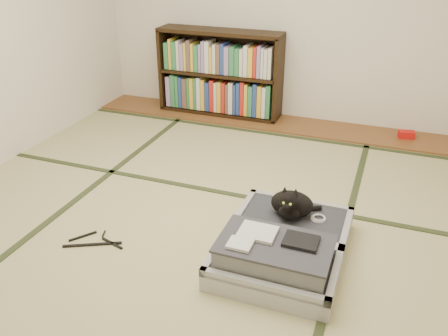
% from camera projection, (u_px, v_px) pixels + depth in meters
% --- Properties ---
extents(floor, '(4.50, 4.50, 0.00)m').
position_uv_depth(floor, '(201.00, 218.00, 3.42)').
color(floor, tan).
rests_on(floor, ground).
extents(wood_strip, '(4.00, 0.50, 0.02)m').
position_uv_depth(wood_strip, '(273.00, 122.00, 5.09)').
color(wood_strip, brown).
rests_on(wood_strip, ground).
extents(red_item, '(0.17, 0.12, 0.07)m').
position_uv_depth(red_item, '(406.00, 135.00, 4.67)').
color(red_item, red).
rests_on(red_item, wood_strip).
extents(room_shell, '(4.50, 4.50, 4.50)m').
position_uv_depth(room_shell, '(195.00, 7.00, 2.76)').
color(room_shell, white).
rests_on(room_shell, ground).
extents(tatami_borders, '(4.00, 4.50, 0.01)m').
position_uv_depth(tatami_borders, '(224.00, 187.00, 3.83)').
color(tatami_borders, '#2D381E').
rests_on(tatami_borders, ground).
extents(bookcase, '(1.35, 0.31, 0.92)m').
position_uv_depth(bookcase, '(220.00, 75.00, 5.15)').
color(bookcase, black).
rests_on(bookcase, wood_strip).
extents(suitcase, '(0.74, 0.99, 0.29)m').
position_uv_depth(suitcase, '(282.00, 247.00, 2.94)').
color(suitcase, '#AEAEB3').
rests_on(suitcase, floor).
extents(cat, '(0.33, 0.33, 0.27)m').
position_uv_depth(cat, '(291.00, 204.00, 3.13)').
color(cat, black).
rests_on(cat, suitcase).
extents(cable_coil, '(0.10, 0.10, 0.02)m').
position_uv_depth(cable_coil, '(318.00, 218.00, 3.14)').
color(cable_coil, white).
rests_on(cable_coil, suitcase).
extents(hanger, '(0.39, 0.26, 0.01)m').
position_uv_depth(hanger, '(95.00, 242.00, 3.15)').
color(hanger, black).
rests_on(hanger, floor).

